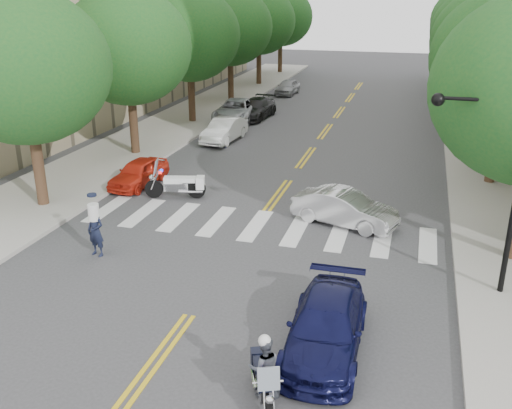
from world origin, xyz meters
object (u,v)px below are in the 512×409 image
at_px(officer_standing, 96,231).
at_px(convertible, 345,208).
at_px(motorcycle_police, 264,371).
at_px(motorcycle_parked, 181,185).
at_px(sedan_blue, 326,327).

bearing_deg(officer_standing, convertible, 47.54).
height_order(motorcycle_police, convertible, motorcycle_police).
bearing_deg(convertible, motorcycle_police, -164.47).
xyz_separation_m(motorcycle_police, motorcycle_parked, (-6.72, 11.23, -0.16)).
xyz_separation_m(motorcycle_police, sedan_blue, (0.96, 2.19, -0.11)).
bearing_deg(convertible, sedan_blue, -158.15).
xyz_separation_m(motorcycle_police, officer_standing, (-7.19, 5.34, 0.13)).
bearing_deg(motorcycle_parked, sedan_blue, -154.79).
xyz_separation_m(officer_standing, convertible, (7.50, 4.91, -0.22)).
bearing_deg(sedan_blue, motorcycle_police, -114.75).
distance_m(officer_standing, sedan_blue, 8.73).
bearing_deg(motorcycle_parked, officer_standing, 160.37).
xyz_separation_m(motorcycle_parked, officer_standing, (-0.47, -5.90, 0.29)).
relative_size(motorcycle_parked, convertible, 0.64).
distance_m(motorcycle_parked, officer_standing, 5.92).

